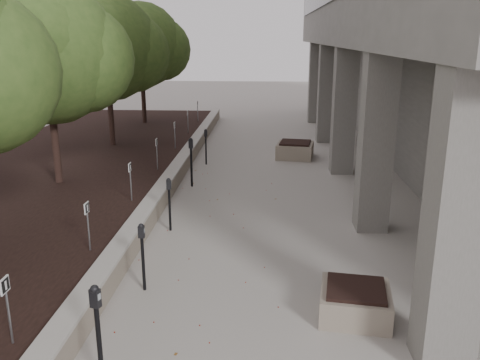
% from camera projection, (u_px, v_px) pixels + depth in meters
% --- Properties ---
extents(retaining_wall, '(0.39, 26.00, 0.50)m').
position_uv_depth(retaining_wall, '(172.00, 179.00, 14.82)').
color(retaining_wall, gray).
rests_on(retaining_wall, ground).
extents(planting_bed, '(7.00, 26.00, 0.40)m').
position_uv_depth(planting_bed, '(51.00, 179.00, 15.03)').
color(planting_bed, black).
rests_on(planting_bed, ground).
extents(crabapple_tree_3, '(4.60, 4.00, 5.44)m').
position_uv_depth(crabapple_tree_3, '(49.00, 83.00, 13.22)').
color(crabapple_tree_3, '#34511F').
rests_on(crabapple_tree_3, planting_bed).
extents(crabapple_tree_4, '(4.60, 4.00, 5.44)m').
position_uv_depth(crabapple_tree_4, '(108.00, 70.00, 18.02)').
color(crabapple_tree_4, '#34511F').
rests_on(crabapple_tree_4, planting_bed).
extents(crabapple_tree_5, '(4.60, 4.00, 5.44)m').
position_uv_depth(crabapple_tree_5, '(142.00, 63.00, 22.82)').
color(crabapple_tree_5, '#34511F').
rests_on(crabapple_tree_5, planting_bed).
extents(parking_sign_2, '(0.04, 0.22, 0.96)m').
position_uv_depth(parking_sign_2, '(8.00, 311.00, 6.52)').
color(parking_sign_2, black).
rests_on(parking_sign_2, planting_bed).
extents(parking_sign_3, '(0.04, 0.22, 0.96)m').
position_uv_depth(parking_sign_3, '(88.00, 227.00, 9.39)').
color(parking_sign_3, black).
rests_on(parking_sign_3, planting_bed).
extents(parking_sign_4, '(0.04, 0.22, 0.96)m').
position_uv_depth(parking_sign_4, '(131.00, 182.00, 12.27)').
color(parking_sign_4, black).
rests_on(parking_sign_4, planting_bed).
extents(parking_sign_5, '(0.04, 0.22, 0.96)m').
position_uv_depth(parking_sign_5, '(157.00, 154.00, 15.15)').
color(parking_sign_5, black).
rests_on(parking_sign_5, planting_bed).
extents(parking_sign_6, '(0.04, 0.22, 0.96)m').
position_uv_depth(parking_sign_6, '(175.00, 135.00, 18.03)').
color(parking_sign_6, black).
rests_on(parking_sign_6, planting_bed).
extents(parking_sign_7, '(0.04, 0.22, 0.96)m').
position_uv_depth(parking_sign_7, '(188.00, 121.00, 20.91)').
color(parking_sign_7, black).
rests_on(parking_sign_7, planting_bed).
extents(parking_sign_8, '(0.04, 0.22, 0.96)m').
position_uv_depth(parking_sign_8, '(198.00, 111.00, 23.78)').
color(parking_sign_8, black).
rests_on(parking_sign_8, planting_bed).
extents(parking_meter_1, '(0.17, 0.14, 1.43)m').
position_uv_depth(parking_meter_1, '(99.00, 337.00, 6.25)').
color(parking_meter_1, black).
rests_on(parking_meter_1, ground).
extents(parking_meter_2, '(0.12, 0.09, 1.25)m').
position_uv_depth(parking_meter_2, '(143.00, 257.00, 8.69)').
color(parking_meter_2, black).
rests_on(parking_meter_2, ground).
extents(parking_meter_3, '(0.15, 0.12, 1.26)m').
position_uv_depth(parking_meter_3, '(170.00, 205.00, 11.40)').
color(parking_meter_3, black).
rests_on(parking_meter_3, ground).
extents(parking_meter_4, '(0.15, 0.11, 1.47)m').
position_uv_depth(parking_meter_4, '(191.00, 162.00, 14.75)').
color(parking_meter_4, black).
rests_on(parking_meter_4, ground).
extents(parking_meter_5, '(0.14, 0.11, 1.25)m').
position_uv_depth(parking_meter_5, '(206.00, 147.00, 17.33)').
color(parking_meter_5, black).
rests_on(parking_meter_5, ground).
extents(planter_front, '(1.23, 1.23, 0.51)m').
position_uv_depth(planter_front, '(355.00, 301.00, 7.98)').
color(planter_front, gray).
rests_on(planter_front, ground).
extents(planter_back, '(1.46, 1.46, 0.60)m').
position_uv_depth(planter_back, '(295.00, 150.00, 18.40)').
color(planter_back, gray).
rests_on(planter_back, ground).
extents(berry_scatter, '(3.30, 14.10, 0.02)m').
position_uv_depth(berry_scatter, '(216.00, 241.00, 10.95)').
color(berry_scatter, maroon).
rests_on(berry_scatter, ground).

